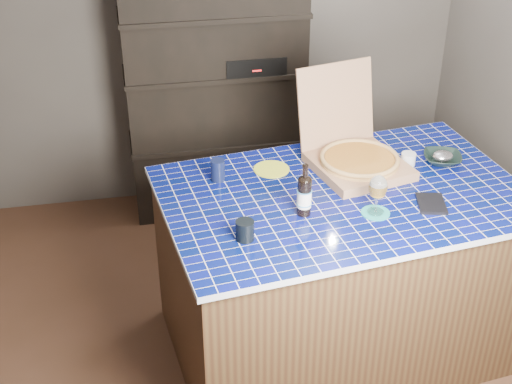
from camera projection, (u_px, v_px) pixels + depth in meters
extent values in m
plane|color=#503122|center=(257.00, 342.00, 4.05)|extent=(3.50, 3.50, 0.00)
plane|color=#524D47|center=(209.00, 31.00, 4.88)|extent=(3.50, 0.00, 3.50)
cube|color=black|center=(215.00, 91.00, 4.88)|extent=(1.20, 0.40, 1.80)
cube|color=black|center=(252.00, 60.00, 4.76)|extent=(0.40, 0.32, 0.12)
cube|color=#46311B|center=(338.00, 274.00, 3.82)|extent=(1.88, 1.31, 0.95)
cube|color=#041045|center=(344.00, 195.00, 3.56)|extent=(1.93, 1.36, 0.03)
cube|color=#996A4F|center=(359.00, 166.00, 3.73)|extent=(0.54, 0.54, 0.05)
cube|color=#996A4F|center=(336.00, 104.00, 3.82)|extent=(0.46, 0.21, 0.44)
cylinder|color=#B3854A|center=(359.00, 161.00, 3.72)|extent=(0.41, 0.41, 0.01)
cylinder|color=maroon|center=(359.00, 159.00, 3.71)|extent=(0.36, 0.36, 0.01)
torus|color=#B3854A|center=(360.00, 158.00, 3.71)|extent=(0.42, 0.42, 0.02)
cylinder|color=black|center=(304.00, 197.00, 3.34)|extent=(0.07, 0.07, 0.19)
ellipsoid|color=black|center=(305.00, 180.00, 3.29)|extent=(0.07, 0.07, 0.04)
cylinder|color=black|center=(305.00, 172.00, 3.27)|extent=(0.02, 0.02, 0.07)
cylinder|color=white|center=(304.00, 199.00, 3.34)|extent=(0.07, 0.07, 0.08)
cylinder|color=#3E91D4|center=(304.00, 204.00, 3.36)|extent=(0.07, 0.07, 0.01)
cylinder|color=#3E91D4|center=(305.00, 191.00, 3.32)|extent=(0.07, 0.07, 0.01)
cylinder|color=teal|center=(375.00, 213.00, 3.39)|extent=(0.14, 0.14, 0.01)
cylinder|color=white|center=(376.00, 212.00, 3.38)|extent=(0.08, 0.08, 0.01)
cylinder|color=white|center=(376.00, 204.00, 3.36)|extent=(0.01, 0.01, 0.08)
ellipsoid|color=white|center=(378.00, 187.00, 3.31)|extent=(0.09, 0.09, 0.12)
cylinder|color=#C1881E|center=(378.00, 189.00, 3.32)|extent=(0.07, 0.07, 0.06)
cylinder|color=white|center=(379.00, 183.00, 3.30)|extent=(0.08, 0.08, 0.02)
cylinder|color=black|center=(245.00, 230.00, 3.18)|extent=(0.08, 0.08, 0.09)
cube|color=black|center=(431.00, 203.00, 3.45)|extent=(0.17, 0.21, 0.01)
imported|color=black|center=(442.00, 158.00, 3.81)|extent=(0.25, 0.25, 0.05)
ellipsoid|color=#B8B7C3|center=(443.00, 156.00, 3.80)|extent=(0.11, 0.09, 0.05)
cylinder|color=silver|center=(408.00, 159.00, 3.78)|extent=(0.08, 0.08, 0.07)
cylinder|color=black|center=(218.00, 170.00, 3.63)|extent=(0.07, 0.07, 0.11)
cylinder|color=gold|center=(271.00, 169.00, 3.75)|extent=(0.19, 0.19, 0.01)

